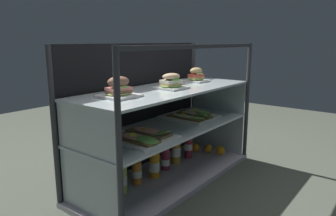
% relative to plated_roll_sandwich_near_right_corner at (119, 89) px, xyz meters
% --- Properties ---
extents(ground_plane, '(6.00, 6.00, 0.02)m').
position_rel_plated_roll_sandwich_near_right_corner_xyz_m(ground_plane, '(0.43, -0.02, -0.71)').
color(ground_plane, '#474C40').
rests_on(ground_plane, ground).
extents(case_base_deck, '(1.44, 0.55, 0.03)m').
position_rel_plated_roll_sandwich_near_right_corner_xyz_m(case_base_deck, '(0.43, -0.02, -0.68)').
color(case_base_deck, '#BCB4C2').
rests_on(case_base_deck, ground).
extents(case_frame, '(1.44, 0.55, 0.95)m').
position_rel_plated_roll_sandwich_near_right_corner_xyz_m(case_frame, '(0.43, 0.15, -0.18)').
color(case_frame, '#333338').
rests_on(case_frame, ground).
extents(riser_lower_tier, '(1.38, 0.49, 0.33)m').
position_rel_plated_roll_sandwich_near_right_corner_xyz_m(riser_lower_tier, '(0.43, -0.02, -0.49)').
color(riser_lower_tier, silver).
rests_on(riser_lower_tier, case_base_deck).
extents(shelf_lower_glass, '(1.39, 0.50, 0.01)m').
position_rel_plated_roll_sandwich_near_right_corner_xyz_m(shelf_lower_glass, '(0.43, -0.02, -0.32)').
color(shelf_lower_glass, silver).
rests_on(shelf_lower_glass, riser_lower_tier).
extents(riser_upper_tier, '(1.38, 0.49, 0.25)m').
position_rel_plated_roll_sandwich_near_right_corner_xyz_m(riser_upper_tier, '(0.43, -0.02, -0.19)').
color(riser_upper_tier, silver).
rests_on(riser_upper_tier, shelf_lower_glass).
extents(shelf_upper_glass, '(1.39, 0.50, 0.01)m').
position_rel_plated_roll_sandwich_near_right_corner_xyz_m(shelf_upper_glass, '(0.43, -0.02, -0.05)').
color(shelf_upper_glass, silver).
rests_on(shelf_upper_glass, riser_upper_tier).
extents(plated_roll_sandwich_near_right_corner, '(0.20, 0.20, 0.12)m').
position_rel_plated_roll_sandwich_near_right_corner_xyz_m(plated_roll_sandwich_near_right_corner, '(0.00, 0.00, 0.00)').
color(plated_roll_sandwich_near_right_corner, white).
rests_on(plated_roll_sandwich_near_right_corner, shelf_upper_glass).
extents(plated_roll_sandwich_center, '(0.19, 0.19, 0.10)m').
position_rel_plated_roll_sandwich_near_right_corner_xyz_m(plated_roll_sandwich_center, '(0.44, -0.04, -0.00)').
color(plated_roll_sandwich_center, white).
rests_on(plated_roll_sandwich_center, shelf_upper_glass).
extents(plated_roll_sandwich_left_of_center, '(0.18, 0.18, 0.11)m').
position_rel_plated_roll_sandwich_near_right_corner_xyz_m(plated_roll_sandwich_left_of_center, '(0.85, 0.03, -0.00)').
color(plated_roll_sandwich_left_of_center, white).
rests_on(plated_roll_sandwich_left_of_center, shelf_upper_glass).
extents(open_sandwich_tray_far_left, '(0.34, 0.38, 0.06)m').
position_rel_plated_roll_sandwich_near_right_corner_xyz_m(open_sandwich_tray_far_left, '(0.12, -0.07, -0.29)').
color(open_sandwich_tray_far_left, white).
rests_on(open_sandwich_tray_far_left, shelf_lower_glass).
extents(open_sandwich_tray_mid_left, '(0.34, 0.39, 0.06)m').
position_rel_plated_roll_sandwich_near_right_corner_xyz_m(open_sandwich_tray_mid_left, '(0.75, -0.01, -0.29)').
color(open_sandwich_tray_mid_left, white).
rests_on(open_sandwich_tray_mid_left, shelf_lower_glass).
extents(juice_bottle_back_right, '(0.07, 0.07, 0.20)m').
position_rel_plated_roll_sandwich_near_right_corner_xyz_m(juice_bottle_back_right, '(-0.11, 0.03, -0.58)').
color(juice_bottle_back_right, silver).
rests_on(juice_bottle_back_right, case_base_deck).
extents(juice_bottle_near_post, '(0.07, 0.07, 0.25)m').
position_rel_plated_roll_sandwich_near_right_corner_xyz_m(juice_bottle_near_post, '(0.03, 0.04, -0.56)').
color(juice_bottle_near_post, '#AECC50').
rests_on(juice_bottle_near_post, case_base_deck).
extents(juice_bottle_back_left, '(0.07, 0.07, 0.20)m').
position_rel_plated_roll_sandwich_near_right_corner_xyz_m(juice_bottle_back_left, '(0.19, 0.05, -0.58)').
color(juice_bottle_back_left, orange).
rests_on(juice_bottle_back_left, case_base_deck).
extents(juice_bottle_front_second, '(0.07, 0.07, 0.24)m').
position_rel_plated_roll_sandwich_near_right_corner_xyz_m(juice_bottle_front_second, '(0.34, 0.03, -0.57)').
color(juice_bottle_front_second, orange).
rests_on(juice_bottle_front_second, case_base_deck).
extents(juice_bottle_front_left_end, '(0.06, 0.06, 0.22)m').
position_rel_plated_roll_sandwich_near_right_corner_xyz_m(juice_bottle_front_left_end, '(0.49, 0.05, -0.58)').
color(juice_bottle_front_left_end, maroon).
rests_on(juice_bottle_front_left_end, case_base_deck).
extents(juice_bottle_front_middle, '(0.07, 0.07, 0.23)m').
position_rel_plated_roll_sandwich_near_right_corner_xyz_m(juice_bottle_front_middle, '(0.63, 0.06, -0.56)').
color(juice_bottle_front_middle, gold).
rests_on(juice_bottle_front_middle, case_base_deck).
extents(juice_bottle_tucked_behind, '(0.07, 0.07, 0.23)m').
position_rel_plated_roll_sandwich_near_right_corner_xyz_m(juice_bottle_tucked_behind, '(0.79, 0.05, -0.57)').
color(juice_bottle_tucked_behind, '#9C293C').
rests_on(juice_bottle_tucked_behind, case_base_deck).
extents(orange_fruit_beside_bottles, '(0.07, 0.07, 0.07)m').
position_rel_plated_roll_sandwich_near_right_corner_xyz_m(orange_fruit_beside_bottles, '(1.00, -0.13, -0.62)').
color(orange_fruit_beside_bottles, orange).
rests_on(orange_fruit_beside_bottles, case_base_deck).
extents(orange_fruit_near_left_post, '(0.07, 0.07, 0.07)m').
position_rel_plated_roll_sandwich_near_right_corner_xyz_m(orange_fruit_near_left_post, '(0.98, -0.02, -0.63)').
color(orange_fruit_near_left_post, orange).
rests_on(orange_fruit_near_left_post, case_base_deck).
extents(orange_fruit_rolled_forward, '(0.07, 0.07, 0.07)m').
position_rel_plated_roll_sandwich_near_right_corner_xyz_m(orange_fruit_rolled_forward, '(0.94, 0.08, -0.62)').
color(orange_fruit_rolled_forward, orange).
rests_on(orange_fruit_rolled_forward, case_base_deck).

